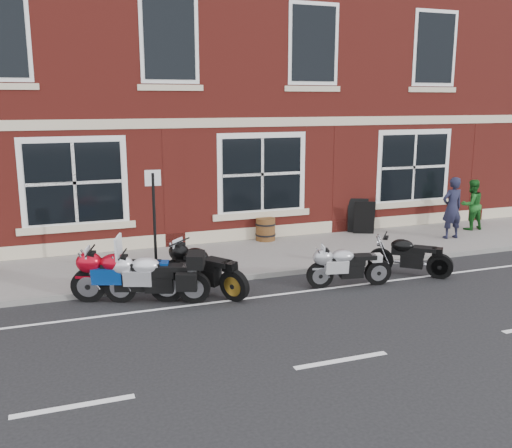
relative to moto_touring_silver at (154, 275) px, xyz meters
The scene contains 14 objects.
ground 2.42m from the moto_touring_silver, 15.94° to the right, with size 80.00×80.00×0.00m, color black.
sidewalk 3.30m from the moto_touring_silver, 46.15° to the left, with size 30.00×3.00×0.12m, color slate.
kerb 2.44m from the moto_touring_silver, 18.89° to the left, with size 30.00×0.16×0.12m, color slate.
pub_building 11.48m from the moto_touring_silver, 77.07° to the left, with size 24.00×12.00×12.00m, color maroon.
moto_touring_silver is the anchor object (origin of this frame).
moto_sport_red 0.58m from the moto_touring_silver, 154.95° to the left, with size 2.19×0.89×1.02m.
moto_sport_black 1.12m from the moto_touring_silver, ahead, with size 1.33×1.87×0.98m.
moto_sport_silver 4.15m from the moto_touring_silver, ahead, with size 1.89×0.47×0.85m.
moto_naked_black 5.86m from the moto_touring_silver, ahead, with size 1.52×1.36×0.86m.
pedestrian_left 9.10m from the moto_touring_silver, 13.15° to the left, with size 0.64×0.42×1.76m, color #1B1C30.
pedestrian_right 10.55m from the moto_touring_silver, 15.40° to the left, with size 0.74×0.58×1.53m, color #1A5B1D.
a_board_sign 7.61m from the moto_touring_silver, 27.35° to the left, with size 0.61×0.40×1.01m, color black, non-canonical shape.
barrel_planter 5.27m from the moto_touring_silver, 43.93° to the left, with size 0.57×0.57×0.63m.
parking_sign 1.52m from the moto_touring_silver, 77.76° to the left, with size 0.34×0.06×2.41m.
Camera 1 is at (-4.08, -10.29, 3.97)m, focal length 40.00 mm.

